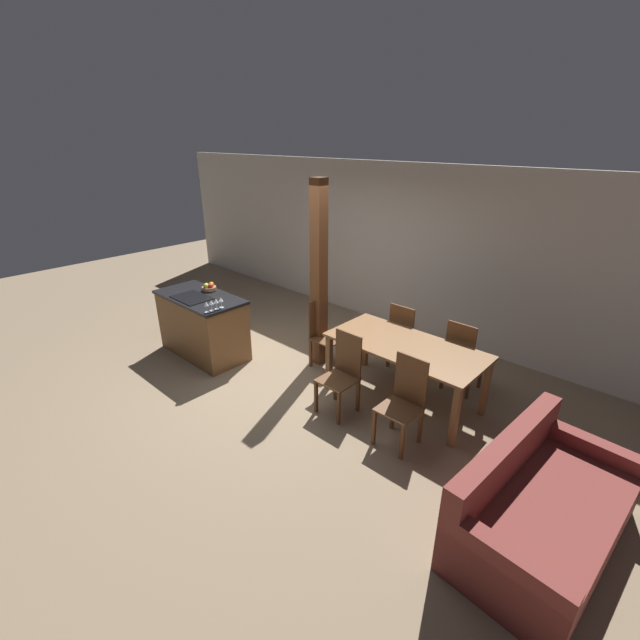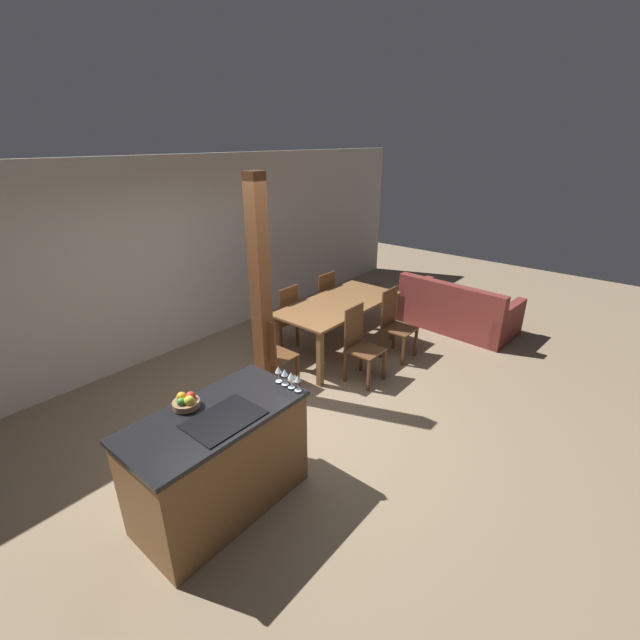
% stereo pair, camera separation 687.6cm
% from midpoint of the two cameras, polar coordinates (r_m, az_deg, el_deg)
% --- Properties ---
extents(ground_plane, '(16.00, 16.00, 0.00)m').
position_cam_midpoint_polar(ground_plane, '(4.29, 25.54, -23.49)').
color(ground_plane, '#847056').
extents(wall_back, '(11.20, 0.08, 2.70)m').
position_cam_midpoint_polar(wall_back, '(5.91, 36.09, 2.80)').
color(wall_back, beige).
rests_on(wall_back, ground_plane).
extents(kitchen_island, '(1.43, 0.73, 0.94)m').
position_cam_midpoint_polar(kitchen_island, '(4.13, 7.50, -14.25)').
color(kitchen_island, brown).
rests_on(kitchen_island, ground_plane).
extents(fruit_bowl, '(0.21, 0.21, 0.11)m').
position_cam_midpoint_polar(fruit_bowl, '(4.05, 8.80, -6.42)').
color(fruit_bowl, '#99704C').
rests_on(fruit_bowl, kitchen_island).
extents(wine_glass_near, '(0.06, 0.06, 0.15)m').
position_cam_midpoint_polar(wine_glass_near, '(3.32, 14.22, -12.90)').
color(wine_glass_near, silver).
rests_on(wine_glass_near, kitchen_island).
extents(wine_glass_middle, '(0.06, 0.06, 0.15)m').
position_cam_midpoint_polar(wine_glass_middle, '(3.38, 14.87, -12.31)').
color(wine_glass_middle, silver).
rests_on(wine_glass_middle, kitchen_island).
extents(wine_glass_far, '(0.06, 0.06, 0.15)m').
position_cam_midpoint_polar(wine_glass_far, '(3.44, 15.49, -11.73)').
color(wine_glass_far, silver).
rests_on(wine_glass_far, kitchen_island).
extents(wine_glass_end, '(0.06, 0.06, 0.15)m').
position_cam_midpoint_polar(wine_glass_end, '(3.49, 16.09, -11.16)').
color(wine_glass_end, silver).
rests_on(wine_glass_end, kitchen_island).
extents(dining_table, '(1.89, 0.90, 0.77)m').
position_cam_midpoint_polar(dining_table, '(4.50, 50.21, -17.18)').
color(dining_table, brown).
rests_on(dining_table, ground_plane).
extents(dining_chair_near_left, '(0.40, 0.40, 0.98)m').
position_cam_midpoint_polar(dining_chair_near_left, '(3.97, 43.91, -23.17)').
color(dining_chair_near_left, brown).
rests_on(dining_chair_near_left, ground_plane).
extents(dining_chair_near_right, '(0.40, 0.40, 0.98)m').
position_cam_midpoint_polar(dining_chair_near_right, '(4.19, 56.35, -25.32)').
color(dining_chair_near_right, brown).
rests_on(dining_chair_near_right, ground_plane).
extents(dining_chair_far_left, '(0.40, 0.40, 0.98)m').
position_cam_midpoint_polar(dining_chair_far_left, '(5.07, 44.29, -13.37)').
color(dining_chair_far_left, brown).
rests_on(dining_chair_far_left, ground_plane).
extents(dining_chair_far_right, '(0.40, 0.40, 0.98)m').
position_cam_midpoint_polar(dining_chair_far_right, '(5.25, 53.59, -15.51)').
color(dining_chair_far_right, brown).
rests_on(dining_chair_far_right, ground_plane).
extents(dining_chair_head_end, '(0.40, 0.40, 0.98)m').
position_cam_midpoint_polar(dining_chair_head_end, '(4.47, 32.58, -14.56)').
color(dining_chair_head_end, brown).
rests_on(dining_chair_head_end, ground_plane).
extents(couch, '(1.04, 1.82, 0.83)m').
position_cam_midpoint_polar(couch, '(4.87, 75.53, -30.73)').
color(couch, maroon).
rests_on(couch, ground_plane).
extents(timber_post, '(0.17, 0.17, 2.59)m').
position_cam_midpoint_polar(timber_post, '(4.10, 33.53, -5.05)').
color(timber_post, brown).
rests_on(timber_post, ground_plane).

